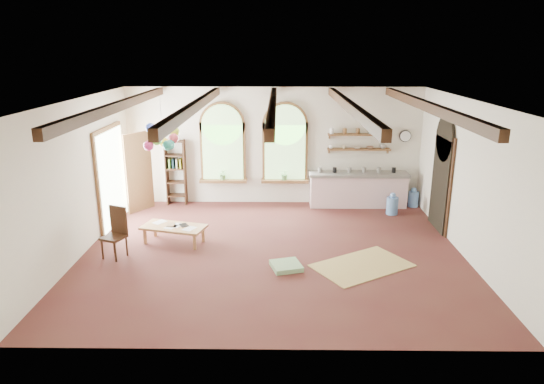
{
  "coord_description": "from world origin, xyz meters",
  "views": [
    {
      "loc": [
        0.11,
        -9.56,
        4.18
      ],
      "look_at": [
        -0.02,
        0.6,
        1.16
      ],
      "focal_mm": 32.0,
      "sensor_mm": 36.0,
      "label": 1
    }
  ],
  "objects_px": {
    "kitchen_counter": "(358,189)",
    "side_chair": "(115,243)",
    "coffee_table": "(174,228)",
    "balloon_cluster": "(162,137)"
  },
  "relations": [
    {
      "from": "kitchen_counter",
      "to": "side_chair",
      "type": "relative_size",
      "value": 2.51
    },
    {
      "from": "coffee_table",
      "to": "balloon_cluster",
      "type": "distance_m",
      "value": 2.02
    },
    {
      "from": "side_chair",
      "to": "balloon_cluster",
      "type": "distance_m",
      "value": 2.46
    },
    {
      "from": "side_chair",
      "to": "balloon_cluster",
      "type": "xyz_separation_m",
      "value": [
        0.86,
        1.1,
        2.03
      ]
    },
    {
      "from": "coffee_table",
      "to": "side_chair",
      "type": "xyz_separation_m",
      "value": [
        -1.06,
        -0.78,
        -0.04
      ]
    },
    {
      "from": "coffee_table",
      "to": "side_chair",
      "type": "relative_size",
      "value": 1.42
    },
    {
      "from": "kitchen_counter",
      "to": "coffee_table",
      "type": "height_order",
      "value": "kitchen_counter"
    },
    {
      "from": "kitchen_counter",
      "to": "side_chair",
      "type": "bearing_deg",
      "value": -147.84
    },
    {
      "from": "side_chair",
      "to": "kitchen_counter",
      "type": "bearing_deg",
      "value": 32.16
    },
    {
      "from": "side_chair",
      "to": "coffee_table",
      "type": "bearing_deg",
      "value": 36.3
    }
  ]
}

